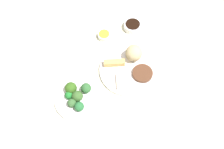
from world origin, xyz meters
name	(u,v)px	position (x,y,z in m)	size (l,w,h in m)	color
tabletop	(119,69)	(0.00, 0.00, 0.01)	(2.20, 2.20, 0.02)	beige
main_plate	(128,70)	(-0.03, 0.04, 0.03)	(0.27, 0.27, 0.02)	white
rice_scoop	(134,53)	(-0.09, -0.01, 0.08)	(0.08, 0.08, 0.08)	tan
spring_roll	(114,63)	(0.01, -0.02, 0.05)	(0.10, 0.03, 0.03)	tan
crab_rangoon_wonton	(123,81)	(0.03, 0.08, 0.04)	(0.06, 0.08, 0.01)	beige
stir_fry_heap	(142,73)	(-0.07, 0.09, 0.04)	(0.10, 0.10, 0.02)	#502E1D
broccoli_plate	(79,98)	(0.24, 0.04, 0.03)	(0.22, 0.22, 0.01)	white
broccoli_floret_0	(77,96)	(0.24, 0.04, 0.06)	(0.05, 0.05, 0.05)	#355B28
broccoli_floret_1	(72,103)	(0.28, 0.05, 0.05)	(0.04, 0.04, 0.04)	#366031
broccoli_floret_2	(71,88)	(0.25, -0.01, 0.06)	(0.05, 0.05, 0.05)	#325D1B
broccoli_floret_3	(79,106)	(0.26, 0.09, 0.06)	(0.04, 0.04, 0.04)	#266533
broccoli_floret_4	(86,88)	(0.19, 0.03, 0.06)	(0.05, 0.05, 0.05)	#2E6030
broccoli_floret_5	(69,95)	(0.27, 0.01, 0.05)	(0.04, 0.04, 0.04)	#1E742A
soy_sauce_bowl	(133,26)	(-0.20, -0.17, 0.04)	(0.09, 0.09, 0.03)	white
soy_sauce_bowl_liquid	(133,24)	(-0.20, -0.17, 0.05)	(0.07, 0.07, 0.00)	black
sauce_ramekin_hot_mustard	(104,36)	(-0.04, -0.20, 0.03)	(0.07, 0.07, 0.03)	white
sauce_ramekin_hot_mustard_liquid	(104,34)	(-0.04, -0.20, 0.05)	(0.05, 0.05, 0.00)	yellow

